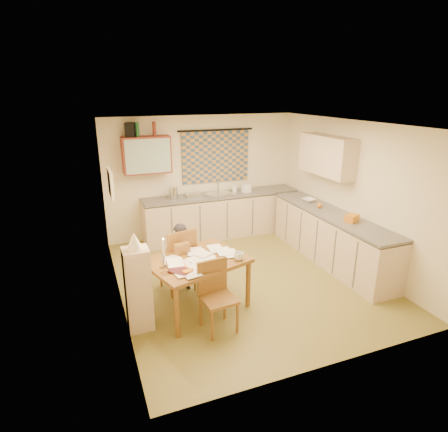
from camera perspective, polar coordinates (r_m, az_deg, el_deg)
name	(u,v)px	position (r m, az deg, el deg)	size (l,w,h in m)	color
floor	(245,278)	(6.33, 3.22, -9.45)	(4.00, 4.50, 0.02)	olive
ceiling	(248,123)	(5.60, 3.70, 13.91)	(4.00, 4.50, 0.02)	white
wall_back	(202,176)	(7.89, -3.40, 6.03)	(4.00, 0.02, 2.50)	beige
wall_front	(338,267)	(4.04, 16.92, -7.40)	(4.00, 0.02, 2.50)	beige
wall_left	(113,222)	(5.37, -16.50, -0.84)	(0.02, 4.50, 2.50)	beige
wall_right	(351,194)	(6.90, 18.84, 3.21)	(0.02, 4.50, 2.50)	beige
window_blind	(216,157)	(7.87, -1.26, 9.00)	(1.45, 0.03, 1.05)	#2F4B6F
curtain_rod	(216,130)	(7.77, -1.24, 12.98)	(0.04, 0.04, 1.60)	black
wall_cabinet	(147,155)	(7.34, -11.72, 9.11)	(0.90, 0.34, 0.70)	maroon
wall_cabinet_glass	(148,156)	(7.18, -11.48, 8.91)	(0.84, 0.02, 0.64)	#99B2A5
upper_cabinet_right	(327,155)	(7.09, 15.39, 8.91)	(0.34, 1.30, 0.70)	#CAAB8B
framed_print	(111,183)	(5.63, -16.90, 4.81)	(0.04, 0.50, 0.40)	#EEDEC7
print_canvas	(112,183)	(5.63, -16.65, 4.84)	(0.01, 0.42, 0.32)	beige
counter_back	(222,215)	(7.92, -0.32, 0.13)	(3.30, 0.62, 0.92)	#CAAB8B
counter_right	(330,238)	(7.00, 15.92, -3.19)	(0.62, 2.95, 0.92)	#CAAB8B
stove	(364,257)	(6.39, 20.53, -5.92)	(0.57, 0.57, 0.88)	white
sink	(220,196)	(7.78, -0.62, 3.09)	(0.55, 0.45, 0.10)	silver
tap	(218,185)	(7.91, -0.91, 4.69)	(0.03, 0.03, 0.28)	silver
dish_rack	(194,195)	(7.59, -4.56, 3.18)	(0.35, 0.30, 0.06)	silver
kettle	(173,193)	(7.47, -7.73, 3.51)	(0.18, 0.18, 0.24)	silver
mixing_bowl	(246,188)	(7.98, 3.43, 4.33)	(0.24, 0.24, 0.16)	white
soap_bottle	(235,188)	(7.92, 1.61, 4.33)	(0.11, 0.11, 0.18)	white
bowl	(309,200)	(7.42, 12.80, 2.39)	(0.29, 0.29, 0.06)	white
orange_bag	(352,218)	(6.46, 18.90, -0.32)	(0.22, 0.16, 0.12)	orange
fruit_orange	(319,205)	(7.06, 14.34, 1.60)	(0.10, 0.10, 0.10)	orange
speaker	(130,130)	(7.24, -14.12, 12.65)	(0.16, 0.20, 0.26)	black
bottle_green	(137,129)	(7.26, -13.08, 12.74)	(0.07, 0.07, 0.26)	#195926
bottle_brown	(154,129)	(7.31, -10.58, 12.94)	(0.07, 0.07, 0.26)	maroon
dining_table	(197,283)	(5.39, -4.15, -10.15)	(1.52, 1.31, 0.75)	brown
chair_far	(178,271)	(5.89, -7.02, -8.25)	(0.54, 0.54, 1.03)	brown
chair_near	(218,309)	(4.97, -0.92, -14.03)	(0.45, 0.45, 0.92)	brown
person	(180,257)	(5.77, -6.70, -6.28)	(0.43, 0.30, 1.10)	black
shelf_stand	(138,290)	(4.97, -12.94, -10.87)	(0.32, 0.30, 1.12)	#CAAB8B
lampshade	(134,241)	(4.68, -13.53, -3.71)	(0.20, 0.20, 0.22)	#EEDEC7
letter_rack	(182,249)	(5.36, -6.41, -4.99)	(0.22, 0.10, 0.16)	brown
mug	(239,256)	(5.17, 2.26, -6.15)	(0.19, 0.19, 0.11)	white
magazine	(176,274)	(4.81, -7.27, -8.82)	(0.34, 0.34, 0.03)	maroon
book	(176,270)	(4.93, -7.31, -8.16)	(0.19, 0.24, 0.02)	orange
orange_box	(188,272)	(4.84, -5.56, -8.48)	(0.12, 0.08, 0.04)	orange
eyeglasses	(218,264)	(5.06, -0.86, -7.28)	(0.13, 0.04, 0.02)	black
candle_holder	(163,261)	(5.01, -9.23, -6.79)	(0.06, 0.06, 0.18)	silver
candle	(163,247)	(4.92, -9.21, -4.71)	(0.02, 0.02, 0.22)	white
candle_flame	(163,239)	(4.85, -9.26, -3.51)	(0.02, 0.02, 0.02)	#FFCC66
papers	(200,259)	(5.18, -3.66, -6.58)	(1.13, 0.95, 0.03)	white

